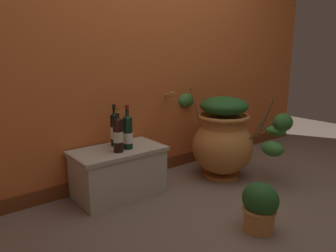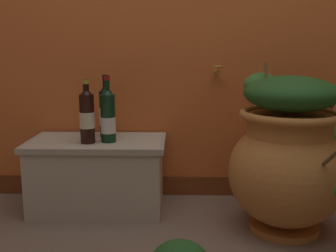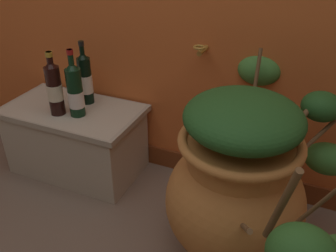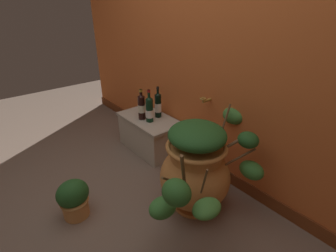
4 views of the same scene
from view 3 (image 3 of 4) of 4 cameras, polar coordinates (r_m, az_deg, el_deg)
The scene contains 5 objects.
terracotta_urn at distance 1.49m, azimuth 11.10°, elevation -8.80°, with size 0.73×1.09×0.80m.
stone_ledge at distance 2.13m, azimuth -13.92°, elevation -1.68°, with size 0.74×0.42×0.39m.
wine_bottle_left at distance 2.03m, azimuth -12.60°, elevation 7.19°, with size 0.07×0.07×0.34m.
wine_bottle_middle at distance 1.91m, azimuth -14.10°, elevation 5.40°, with size 0.08×0.08×0.35m.
wine_bottle_right at distance 1.95m, azimuth -17.07°, elevation 5.74°, with size 0.08×0.08×0.33m.
Camera 3 is at (0.60, -0.52, 1.30)m, focal length 39.67 mm.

